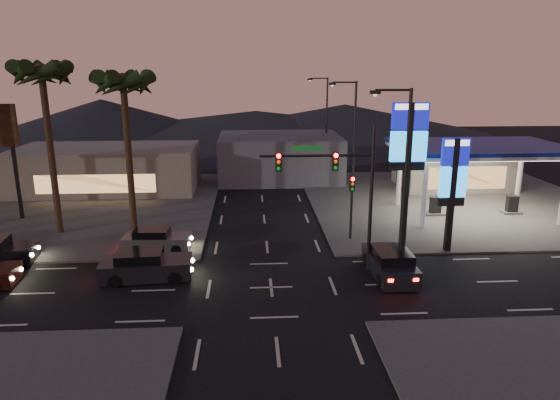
{
  "coord_description": "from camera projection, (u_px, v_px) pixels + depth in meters",
  "views": [
    {
      "loc": [
        -0.98,
        -23.65,
        10.98
      ],
      "look_at": [
        0.83,
        6.23,
        3.0
      ],
      "focal_mm": 32.0,
      "sensor_mm": 36.0,
      "label": 1
    }
  ],
  "objects": [
    {
      "name": "streetlight_far",
      "position": [
        325.0,
        120.0,
        51.62
      ],
      "size": [
        2.14,
        0.25,
        10.0
      ],
      "color": "black",
      "rests_on": "ground"
    },
    {
      "name": "palm_b",
      "position": [
        43.0,
        84.0,
        31.47
      ],
      "size": [
        4.41,
        4.41,
        11.46
      ],
      "color": "black",
      "rests_on": "ground"
    },
    {
      "name": "ground",
      "position": [
        271.0,
        287.0,
        25.69
      ],
      "size": [
        140.0,
        140.0,
        0.0
      ],
      "primitive_type": "plane",
      "color": "black",
      "rests_on": "ground"
    },
    {
      "name": "building_far_mid",
      "position": [
        280.0,
        157.0,
        50.32
      ],
      "size": [
        12.0,
        9.0,
        4.4
      ],
      "primitive_type": "cube",
      "color": "#4C4C51",
      "rests_on": "ground"
    },
    {
      "name": "pedestal_signal",
      "position": [
        352.0,
        197.0,
        31.99
      ],
      "size": [
        0.32,
        0.39,
        4.3
      ],
      "color": "black",
      "rests_on": "ground"
    },
    {
      "name": "hill_center",
      "position": [
        256.0,
        123.0,
        83.04
      ],
      "size": [
        60.0,
        60.0,
        4.0
      ],
      "primitive_type": "cone",
      "color": "black",
      "rests_on": "ground"
    },
    {
      "name": "corner_lot_nw",
      "position": [
        64.0,
        207.0,
        40.17
      ],
      "size": [
        24.0,
        24.0,
        0.12
      ],
      "primitive_type": "cube",
      "color": "#47443F",
      "rests_on": "ground"
    },
    {
      "name": "suv_station",
      "position": [
        390.0,
        263.0,
        26.96
      ],
      "size": [
        2.12,
        4.75,
        1.57
      ],
      "color": "black",
      "rests_on": "ground"
    },
    {
      "name": "car_lane_a_front",
      "position": [
        145.0,
        266.0,
        26.57
      ],
      "size": [
        4.99,
        2.34,
        1.59
      ],
      "color": "black",
      "rests_on": "ground"
    },
    {
      "name": "hill_left",
      "position": [
        102.0,
        118.0,
        81.32
      ],
      "size": [
        40.0,
        40.0,
        6.0
      ],
      "primitive_type": "cone",
      "color": "black",
      "rests_on": "ground"
    },
    {
      "name": "pylon_sign_short",
      "position": [
        453.0,
        178.0,
        29.47
      ],
      "size": [
        1.6,
        0.35,
        7.0
      ],
      "color": "black",
      "rests_on": "ground"
    },
    {
      "name": "gas_station",
      "position": [
        480.0,
        150.0,
        36.89
      ],
      "size": [
        12.2,
        8.2,
        5.47
      ],
      "color": "silver",
      "rests_on": "ground"
    },
    {
      "name": "traffic_signal_mast",
      "position": [
        340.0,
        179.0,
        26.48
      ],
      "size": [
        6.1,
        0.39,
        8.0
      ],
      "color": "black",
      "rests_on": "ground"
    },
    {
      "name": "convenience_store",
      "position": [
        454.0,
        167.0,
        46.48
      ],
      "size": [
        10.0,
        6.0,
        4.0
      ],
      "primitive_type": "cube",
      "color": "#726B5B",
      "rests_on": "ground"
    },
    {
      "name": "corner_lot_ne",
      "position": [
        452.0,
        201.0,
        42.04
      ],
      "size": [
        24.0,
        24.0,
        0.12
      ],
      "primitive_type": "cube",
      "color": "#47443F",
      "rests_on": "ground"
    },
    {
      "name": "car_lane_b_front",
      "position": [
        156.0,
        240.0,
        30.84
      ],
      "size": [
        4.29,
        1.96,
        1.37
      ],
      "color": "#515053",
      "rests_on": "ground"
    },
    {
      "name": "streetlight_near",
      "position": [
        402.0,
        173.0,
        25.58
      ],
      "size": [
        2.14,
        0.25,
        10.0
      ],
      "color": "black",
      "rests_on": "ground"
    },
    {
      "name": "streetlight_mid",
      "position": [
        352.0,
        138.0,
        38.12
      ],
      "size": [
        2.14,
        0.25,
        10.0
      ],
      "color": "black",
      "rests_on": "ground"
    },
    {
      "name": "pylon_sign_tall",
      "position": [
        408.0,
        146.0,
        29.85
      ],
      "size": [
        2.2,
        0.35,
        9.0
      ],
      "color": "black",
      "rests_on": "ground"
    },
    {
      "name": "building_far_west",
      "position": [
        108.0,
        169.0,
        45.58
      ],
      "size": [
        16.0,
        8.0,
        4.0
      ],
      "primitive_type": "cube",
      "color": "#726B5B",
      "rests_on": "ground"
    },
    {
      "name": "palm_a",
      "position": [
        124.0,
        92.0,
        31.9
      ],
      "size": [
        4.41,
        4.41,
        10.86
      ],
      "color": "black",
      "rests_on": "ground"
    },
    {
      "name": "hill_right",
      "position": [
        345.0,
        119.0,
        83.79
      ],
      "size": [
        50.0,
        50.0,
        5.0
      ],
      "primitive_type": "cone",
      "color": "black",
      "rests_on": "ground"
    }
  ]
}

